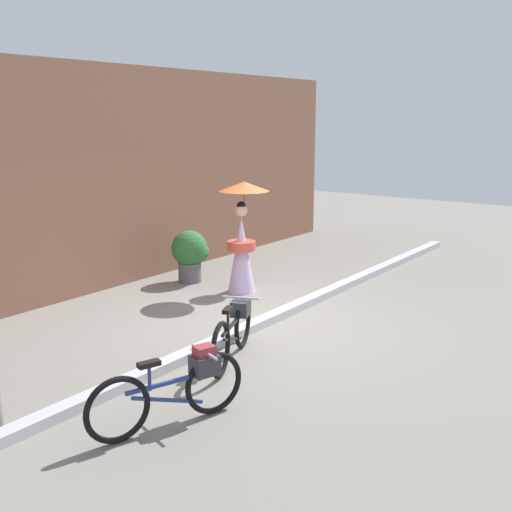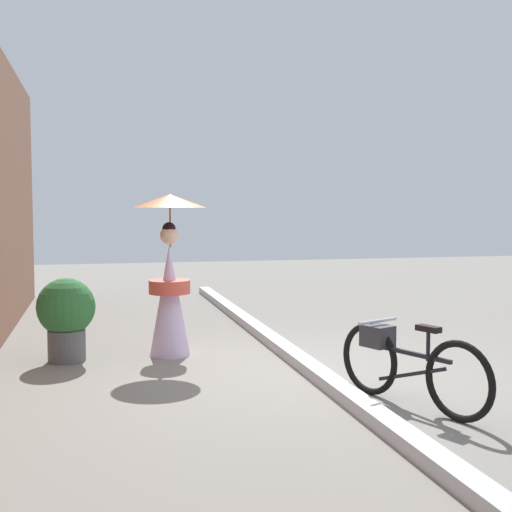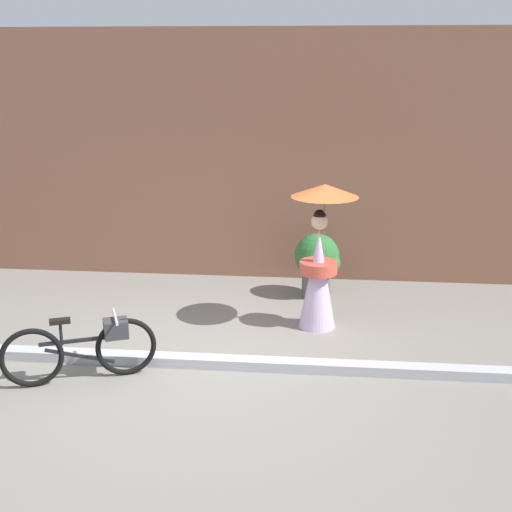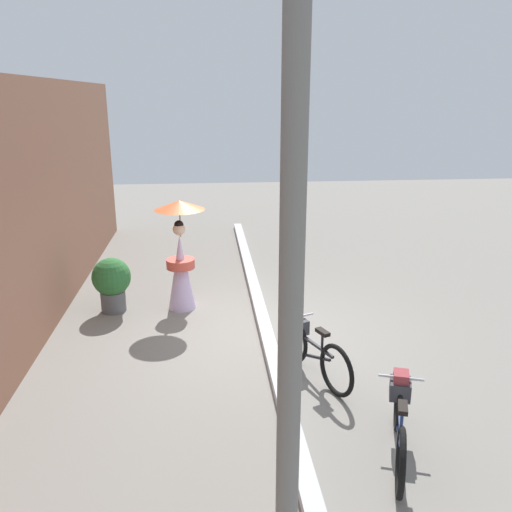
{
  "view_description": "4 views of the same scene",
  "coord_description": "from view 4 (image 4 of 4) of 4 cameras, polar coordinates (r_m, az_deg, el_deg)",
  "views": [
    {
      "loc": [
        -7.04,
        -5.04,
        3.0
      ],
      "look_at": [
        0.35,
        0.38,
        0.93
      ],
      "focal_mm": 43.59,
      "sensor_mm": 36.0,
      "label": 1
    },
    {
      "loc": [
        -6.53,
        2.2,
        1.74
      ],
      "look_at": [
        -0.19,
        0.64,
        1.27
      ],
      "focal_mm": 46.24,
      "sensor_mm": 36.0,
      "label": 2
    },
    {
      "loc": [
        1.28,
        -7.06,
        3.46
      ],
      "look_at": [
        0.51,
        0.57,
        1.18
      ],
      "focal_mm": 47.54,
      "sensor_mm": 36.0,
      "label": 3
    },
    {
      "loc": [
        -7.49,
        0.88,
        3.61
      ],
      "look_at": [
        0.48,
        0.11,
        1.15
      ],
      "focal_mm": 36.89,
      "sensor_mm": 36.0,
      "label": 4
    }
  ],
  "objects": [
    {
      "name": "building_wall",
      "position": [
        8.13,
        -24.72,
        3.61
      ],
      "size": [
        14.0,
        0.4,
        3.88
      ],
      "primitive_type": "cube",
      "color": "brown",
      "rests_on": "ground_plane"
    },
    {
      "name": "sidewalk_curb",
      "position": [
        8.33,
        1.07,
        -8.16
      ],
      "size": [
        14.0,
        0.2,
        0.12
      ],
      "primitive_type": "cube",
      "color": "#B2B2B7",
      "rests_on": "ground_plane"
    },
    {
      "name": "ground_plane",
      "position": [
        8.36,
        1.07,
        -8.53
      ],
      "size": [
        30.0,
        30.0,
        0.0
      ],
      "primitive_type": "plane",
      "color": "gray"
    },
    {
      "name": "person_with_parasol",
      "position": [
        9.14,
        -8.19,
        0.22
      ],
      "size": [
        0.86,
        0.86,
        1.92
      ],
      "color": "silver",
      "rests_on": "ground_plane"
    },
    {
      "name": "bicycle_far_side",
      "position": [
        5.9,
        15.31,
        -16.63
      ],
      "size": [
        1.63,
        0.67,
        0.76
      ],
      "color": "black",
      "rests_on": "ground_plane"
    },
    {
      "name": "bicycle_near_officer",
      "position": [
        7.13,
        5.99,
        -9.91
      ],
      "size": [
        1.57,
        0.73,
        0.75
      ],
      "color": "black",
      "rests_on": "ground_plane"
    },
    {
      "name": "utility_pole",
      "position": [
        3.66,
        3.87,
        -2.32
      ],
      "size": [
        0.18,
        0.18,
        4.8
      ],
      "primitive_type": "cylinder",
      "color": "slate",
      "rests_on": "ground_plane"
    },
    {
      "name": "potted_plant_by_door",
      "position": [
        9.38,
        -15.28,
        -2.63
      ],
      "size": [
        0.68,
        0.66,
        0.96
      ],
      "color": "#59595B",
      "rests_on": "ground_plane"
    }
  ]
}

